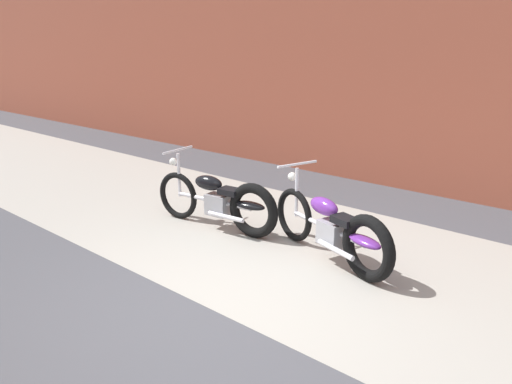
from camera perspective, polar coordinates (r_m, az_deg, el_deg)
The scene contains 5 objects.
ground_plane at distance 4.76m, azimuth -5.50°, elevation -13.49°, with size 80.00×80.00×0.00m, color #47474C.
sidewalk_slab at distance 5.97m, azimuth 6.68°, elevation -6.92°, with size 36.00×3.50×0.01m, color #9E998E.
brick_building_wall at distance 8.56m, azimuth 20.90°, elevation 16.69°, with size 36.00×0.50×5.04m, color brown.
motorcycle_black at distance 6.48m, azimuth -3.94°, elevation -1.13°, with size 2.00×0.58×1.03m.
motorcycle_purple at distance 5.55m, azimuth 9.46°, elevation -4.51°, with size 1.94×0.84×1.03m.
Camera 1 is at (2.98, -2.82, 2.41)m, focal length 34.01 mm.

